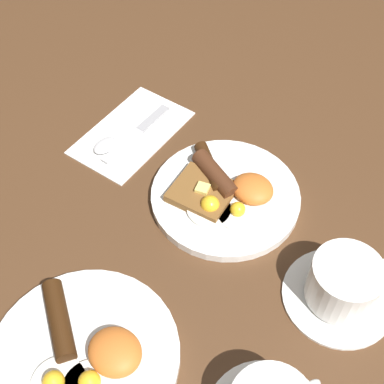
# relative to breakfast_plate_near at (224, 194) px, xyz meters

# --- Properties ---
(ground_plane) EXTENTS (3.00, 3.00, 0.00)m
(ground_plane) POSITION_rel_breakfast_plate_near_xyz_m (-0.00, -0.00, -0.01)
(ground_plane) COLOR #4C301C
(breakfast_plate_near) EXTENTS (0.24, 0.24, 0.05)m
(breakfast_plate_near) POSITION_rel_breakfast_plate_near_xyz_m (0.00, 0.00, 0.00)
(breakfast_plate_near) COLOR white
(breakfast_plate_near) RESTS_ON ground_plane
(breakfast_plate_far) EXTENTS (0.25, 0.25, 0.05)m
(breakfast_plate_far) POSITION_rel_breakfast_plate_near_xyz_m (-0.02, 0.32, -0.00)
(breakfast_plate_far) COLOR white
(breakfast_plate_far) RESTS_ON ground_plane
(teacup_near) EXTENTS (0.16, 0.16, 0.08)m
(teacup_near) POSITION_rel_breakfast_plate_near_xyz_m (-0.23, 0.04, 0.02)
(teacup_near) COLOR white
(teacup_near) RESTS_ON ground_plane
(napkin) EXTENTS (0.14, 0.22, 0.01)m
(napkin) POSITION_rel_breakfast_plate_near_xyz_m (0.22, -0.02, -0.01)
(napkin) COLOR white
(napkin) RESTS_ON ground_plane
(knife) EXTENTS (0.02, 0.17, 0.01)m
(knife) POSITION_rel_breakfast_plate_near_xyz_m (0.21, -0.03, -0.01)
(knife) COLOR silver
(knife) RESTS_ON napkin
(spoon) EXTENTS (0.03, 0.16, 0.01)m
(spoon) POSITION_rel_breakfast_plate_near_xyz_m (0.23, 0.02, -0.01)
(spoon) COLOR silver
(spoon) RESTS_ON napkin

